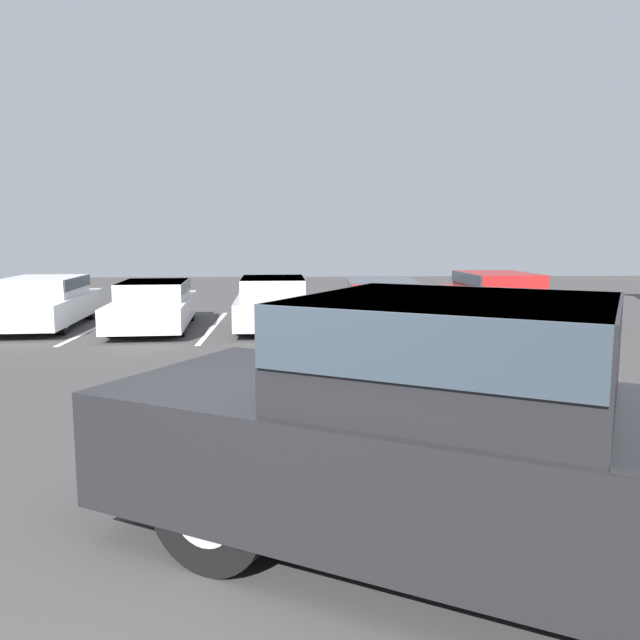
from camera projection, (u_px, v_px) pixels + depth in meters
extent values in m
plane|color=#423F3F|center=(292.00, 567.00, 4.23)|extent=(60.00, 60.00, 0.00)
cube|color=white|center=(97.00, 327.00, 15.26)|extent=(0.12, 5.44, 0.01)
cube|color=white|center=(214.00, 326.00, 15.39)|extent=(0.12, 5.44, 0.01)
cube|color=white|center=(329.00, 326.00, 15.51)|extent=(0.12, 5.44, 0.01)
cube|color=white|center=(441.00, 325.00, 15.64)|extent=(0.12, 5.44, 0.01)
cube|color=white|center=(552.00, 324.00, 15.77)|extent=(0.12, 5.44, 0.01)
cube|color=black|center=(493.00, 466.00, 4.17)|extent=(5.81, 4.45, 0.85)
cube|color=black|center=(455.00, 349.00, 4.18)|extent=(2.64, 2.60, 0.70)
cube|color=#2D3842|center=(456.00, 326.00, 4.16)|extent=(2.64, 2.63, 0.38)
cylinder|color=black|center=(325.00, 432.00, 5.68)|extent=(0.95, 0.72, 0.92)
cylinder|color=#ADADB2|center=(325.00, 432.00, 5.68)|extent=(0.60, 0.53, 0.50)
cylinder|color=black|center=(216.00, 502.00, 4.18)|extent=(0.95, 0.72, 0.92)
cylinder|color=#ADADB2|center=(216.00, 502.00, 4.18)|extent=(0.60, 0.53, 0.50)
cube|color=silver|center=(43.00, 308.00, 15.28)|extent=(2.18, 4.69, 0.58)
cube|color=silver|center=(43.00, 287.00, 15.30)|extent=(1.79, 2.49, 0.46)
cube|color=#2D3842|center=(43.00, 283.00, 15.29)|extent=(1.86, 2.45, 0.28)
cylinder|color=black|center=(61.00, 320.00, 14.09)|extent=(0.28, 0.68, 0.66)
cylinder|color=#ADADB2|center=(61.00, 320.00, 14.09)|extent=(0.27, 0.38, 0.36)
cylinder|color=black|center=(90.00, 307.00, 16.70)|extent=(0.28, 0.68, 0.66)
cylinder|color=#ADADB2|center=(90.00, 307.00, 16.70)|extent=(0.27, 0.38, 0.36)
cylinder|color=black|center=(28.00, 308.00, 16.51)|extent=(0.28, 0.68, 0.66)
cylinder|color=#ADADB2|center=(28.00, 308.00, 16.51)|extent=(0.27, 0.38, 0.36)
cube|color=silver|center=(154.00, 310.00, 15.04)|extent=(2.05, 4.60, 0.55)
cube|color=silver|center=(154.00, 290.00, 15.07)|extent=(1.68, 2.44, 0.42)
cube|color=#2D3842|center=(154.00, 286.00, 15.06)|extent=(1.74, 2.40, 0.25)
cylinder|color=black|center=(180.00, 323.00, 13.87)|extent=(0.25, 0.63, 0.61)
cylinder|color=#ADADB2|center=(180.00, 323.00, 13.87)|extent=(0.24, 0.35, 0.34)
cylinder|color=black|center=(112.00, 324.00, 13.69)|extent=(0.25, 0.63, 0.61)
cylinder|color=#ADADB2|center=(112.00, 324.00, 13.69)|extent=(0.24, 0.35, 0.34)
cylinder|color=black|center=(190.00, 309.00, 16.43)|extent=(0.25, 0.63, 0.61)
cylinder|color=#ADADB2|center=(190.00, 309.00, 16.43)|extent=(0.24, 0.35, 0.34)
cylinder|color=black|center=(132.00, 310.00, 16.25)|extent=(0.25, 0.63, 0.61)
cylinder|color=#ADADB2|center=(132.00, 310.00, 16.25)|extent=(0.24, 0.35, 0.34)
cube|color=#B7BABF|center=(273.00, 307.00, 15.43)|extent=(1.87, 4.62, 0.60)
cube|color=#B7BABF|center=(273.00, 286.00, 15.45)|extent=(1.59, 2.42, 0.43)
cube|color=#2D3842|center=(273.00, 283.00, 15.44)|extent=(1.66, 2.38, 0.26)
cylinder|color=black|center=(306.00, 321.00, 14.20)|extent=(0.23, 0.61, 0.60)
cylinder|color=#ADADB2|center=(306.00, 321.00, 14.20)|extent=(0.24, 0.34, 0.33)
cylinder|color=black|center=(240.00, 322.00, 14.09)|extent=(0.23, 0.61, 0.60)
cylinder|color=#ADADB2|center=(240.00, 322.00, 14.09)|extent=(0.24, 0.34, 0.33)
cylinder|color=black|center=(301.00, 308.00, 16.82)|extent=(0.23, 0.61, 0.60)
cylinder|color=#ADADB2|center=(301.00, 308.00, 16.82)|extent=(0.24, 0.34, 0.33)
cylinder|color=black|center=(245.00, 308.00, 16.71)|extent=(0.23, 0.61, 0.60)
cylinder|color=#ADADB2|center=(245.00, 308.00, 16.71)|extent=(0.24, 0.34, 0.33)
cube|color=maroon|center=(383.00, 309.00, 15.32)|extent=(2.09, 4.83, 0.56)
cube|color=maroon|center=(382.00, 289.00, 15.35)|extent=(1.74, 2.55, 0.41)
cube|color=#2D3842|center=(383.00, 285.00, 15.34)|extent=(1.81, 2.50, 0.24)
cylinder|color=black|center=(423.00, 322.00, 13.97)|extent=(0.26, 0.61, 0.60)
cylinder|color=#ADADB2|center=(423.00, 322.00, 13.97)|extent=(0.25, 0.34, 0.33)
cylinder|color=black|center=(353.00, 322.00, 13.99)|extent=(0.26, 0.61, 0.60)
cylinder|color=#ADADB2|center=(353.00, 322.00, 13.99)|extent=(0.25, 0.34, 0.33)
cylinder|color=black|center=(407.00, 308.00, 16.69)|extent=(0.26, 0.61, 0.60)
cylinder|color=#ADADB2|center=(407.00, 308.00, 16.69)|extent=(0.25, 0.34, 0.33)
cylinder|color=black|center=(349.00, 308.00, 16.71)|extent=(0.26, 0.61, 0.60)
cylinder|color=#ADADB2|center=(349.00, 308.00, 16.71)|extent=(0.25, 0.34, 0.33)
cube|color=maroon|center=(498.00, 304.00, 15.86)|extent=(2.00, 4.70, 0.65)
cube|color=maroon|center=(498.00, 282.00, 15.88)|extent=(1.71, 2.47, 0.47)
cube|color=#2D3842|center=(498.00, 278.00, 15.86)|extent=(1.78, 2.42, 0.28)
cylinder|color=black|center=(551.00, 317.00, 14.61)|extent=(0.26, 0.66, 0.66)
cylinder|color=#ADADB2|center=(551.00, 317.00, 14.61)|extent=(0.26, 0.37, 0.36)
cylinder|color=black|center=(486.00, 318.00, 14.49)|extent=(0.26, 0.66, 0.66)
cylinder|color=#ADADB2|center=(486.00, 318.00, 14.49)|extent=(0.26, 0.37, 0.36)
cylinder|color=black|center=(508.00, 305.00, 17.27)|extent=(0.26, 0.66, 0.66)
cylinder|color=#ADADB2|center=(508.00, 305.00, 17.27)|extent=(0.26, 0.37, 0.36)
cylinder|color=black|center=(452.00, 305.00, 17.15)|extent=(0.26, 0.66, 0.66)
cylinder|color=#ADADB2|center=(452.00, 305.00, 17.15)|extent=(0.26, 0.37, 0.36)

